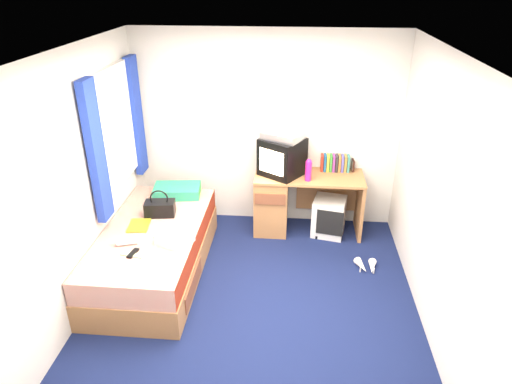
# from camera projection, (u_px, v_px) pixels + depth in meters

# --- Properties ---
(ground) EXTENTS (3.40, 3.40, 0.00)m
(ground) POSITION_uv_depth(u_px,v_px,m) (253.00, 300.00, 4.55)
(ground) COLOR #0C1438
(ground) RESTS_ON ground
(room_shell) EXTENTS (3.40, 3.40, 3.40)m
(room_shell) POSITION_uv_depth(u_px,v_px,m) (253.00, 166.00, 3.91)
(room_shell) COLOR white
(room_shell) RESTS_ON ground
(bed) EXTENTS (1.01, 2.00, 0.54)m
(bed) POSITION_uv_depth(u_px,v_px,m) (155.00, 250.00, 4.87)
(bed) COLOR #A87446
(bed) RESTS_ON ground
(pillow) EXTENTS (0.58, 0.40, 0.12)m
(pillow) POSITION_uv_depth(u_px,v_px,m) (177.00, 191.00, 5.42)
(pillow) COLOR #167594
(pillow) RESTS_ON bed
(desk) EXTENTS (1.30, 0.55, 0.75)m
(desk) POSITION_uv_depth(u_px,v_px,m) (286.00, 200.00, 5.63)
(desk) COLOR #A87446
(desk) RESTS_ON ground
(storage_cube) EXTENTS (0.44, 0.44, 0.47)m
(storage_cube) POSITION_uv_depth(u_px,v_px,m) (329.00, 216.00, 5.60)
(storage_cube) COLOR silver
(storage_cube) RESTS_ON ground
(crt_tv) EXTENTS (0.60, 0.60, 0.45)m
(crt_tv) POSITION_uv_depth(u_px,v_px,m) (282.00, 157.00, 5.39)
(crt_tv) COLOR black
(crt_tv) RESTS_ON desk
(vcr) EXTENTS (0.54, 0.49, 0.08)m
(vcr) POSITION_uv_depth(u_px,v_px,m) (283.00, 135.00, 5.27)
(vcr) COLOR silver
(vcr) RESTS_ON crt_tv
(book_row) EXTENTS (0.34, 0.13, 0.20)m
(book_row) POSITION_uv_depth(u_px,v_px,m) (335.00, 163.00, 5.54)
(book_row) COLOR maroon
(book_row) RESTS_ON desk
(picture_frame) EXTENTS (0.03, 0.12, 0.14)m
(picture_frame) POSITION_uv_depth(u_px,v_px,m) (353.00, 165.00, 5.55)
(picture_frame) COLOR black
(picture_frame) RESTS_ON desk
(pink_water_bottle) EXTENTS (0.09, 0.09, 0.23)m
(pink_water_bottle) POSITION_uv_depth(u_px,v_px,m) (308.00, 171.00, 5.27)
(pink_water_bottle) COLOR #DA1E83
(pink_water_bottle) RESTS_ON desk
(aerosol_can) EXTENTS (0.06, 0.06, 0.16)m
(aerosol_can) POSITION_uv_depth(u_px,v_px,m) (300.00, 169.00, 5.41)
(aerosol_can) COLOR silver
(aerosol_can) RESTS_ON desk
(handbag) EXTENTS (0.34, 0.22, 0.30)m
(handbag) POSITION_uv_depth(u_px,v_px,m) (160.00, 208.00, 4.97)
(handbag) COLOR black
(handbag) RESTS_ON bed
(towel) EXTENTS (0.39, 0.36, 0.10)m
(towel) POSITION_uv_depth(u_px,v_px,m) (175.00, 238.00, 4.48)
(towel) COLOR silver
(towel) RESTS_ON bed
(magazine) EXTENTS (0.24, 0.30, 0.01)m
(magazine) POSITION_uv_depth(u_px,v_px,m) (139.00, 225.00, 4.79)
(magazine) COLOR yellow
(magazine) RESTS_ON bed
(water_bottle) EXTENTS (0.21, 0.13, 0.07)m
(water_bottle) POSITION_uv_depth(u_px,v_px,m) (127.00, 241.00, 4.46)
(water_bottle) COLOR silver
(water_bottle) RESTS_ON bed
(colour_swatch_fan) EXTENTS (0.23, 0.10, 0.01)m
(colour_swatch_fan) POSITION_uv_depth(u_px,v_px,m) (132.00, 255.00, 4.30)
(colour_swatch_fan) COLOR yellow
(colour_swatch_fan) RESTS_ON bed
(remote_control) EXTENTS (0.08, 0.17, 0.02)m
(remote_control) POSITION_uv_depth(u_px,v_px,m) (133.00, 253.00, 4.32)
(remote_control) COLOR black
(remote_control) RESTS_ON bed
(window_assembly) EXTENTS (0.11, 1.42, 1.40)m
(window_assembly) POSITION_uv_depth(u_px,v_px,m) (117.00, 131.00, 4.85)
(window_assembly) COLOR silver
(window_assembly) RESTS_ON room_shell
(white_heels) EXTENTS (0.25, 0.25, 0.09)m
(white_heels) POSITION_uv_depth(u_px,v_px,m) (367.00, 266.00, 4.99)
(white_heels) COLOR white
(white_heels) RESTS_ON ground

